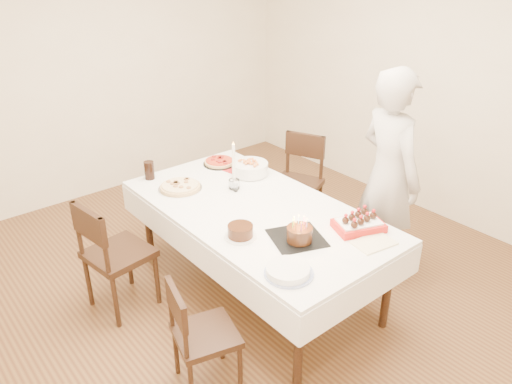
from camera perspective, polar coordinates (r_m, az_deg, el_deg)
floor at (r=4.20m, az=-0.03°, el=-10.66°), size 5.00×5.00×0.00m
wall_back at (r=5.63m, az=-16.95°, el=13.25°), size 4.50×0.04×2.70m
wall_right at (r=5.22m, az=19.78°, el=11.85°), size 0.04×5.00×2.70m
dining_table at (r=3.96m, az=-0.00°, el=-6.64°), size 1.35×2.25×0.75m
chair_right_savory at (r=4.79m, az=4.59°, el=0.79°), size 0.63×0.63×0.93m
chair_left_savory at (r=3.89m, az=-15.40°, el=-6.83°), size 0.53×0.53×0.93m
chair_left_dessert at (r=3.19m, az=-5.75°, el=-15.93°), size 0.49×0.49×0.79m
person at (r=4.10m, az=14.89°, el=1.70°), size 0.56×0.72×1.76m
pizza_white at (r=4.09m, az=-8.66°, el=0.59°), size 0.40×0.40×0.04m
pizza_pepperoni at (r=4.52m, az=-4.21°, el=3.44°), size 0.31×0.31×0.04m
red_placemat at (r=4.41m, az=-1.76°, el=2.56°), size 0.28×0.28×0.01m
pasta_bowl at (r=4.29m, az=-0.69°, el=2.74°), size 0.36×0.36×0.10m
taper_candle at (r=3.99m, az=-2.56°, el=3.06°), size 0.10×0.10×0.41m
shaker_pair at (r=4.00m, az=-2.34°, el=0.70°), size 0.09×0.09×0.10m
cola_glass at (r=4.30m, az=-12.10°, el=2.45°), size 0.11×0.11×0.16m
layer_cake at (r=3.38m, az=-1.80°, el=-4.52°), size 0.26×0.26×0.09m
cake_board at (r=3.41m, az=4.69°, el=-5.29°), size 0.44×0.44×0.01m
birthday_cake at (r=3.32m, az=5.01°, el=-4.31°), size 0.20×0.20×0.16m
strawberry_box at (r=3.55m, az=11.66°, el=-3.62°), size 0.39×0.33×0.08m
box_lid at (r=3.43m, az=13.30°, el=-5.76°), size 0.30×0.23×0.02m
plate_stack at (r=3.04m, az=3.66°, el=-8.99°), size 0.28×0.28×0.06m
china_plate at (r=3.06m, az=3.77°, el=-9.26°), size 0.39×0.39×0.01m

